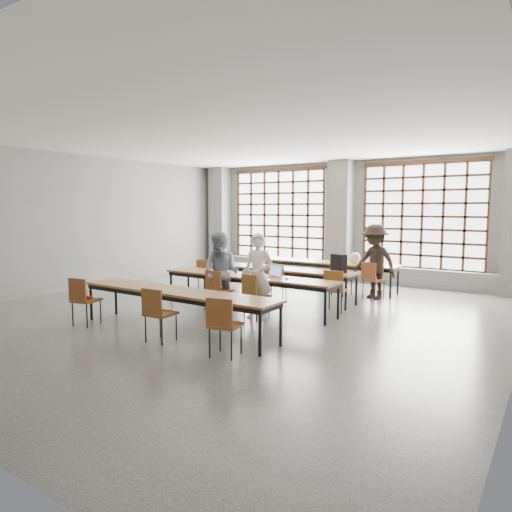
{
  "coord_description": "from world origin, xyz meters",
  "views": [
    {
      "loc": [
        5.38,
        -7.28,
        2.12
      ],
      "look_at": [
        0.23,
        0.4,
        1.15
      ],
      "focal_mm": 32.0,
      "sensor_mm": 36.0,
      "label": 1
    }
  ],
  "objects_px": {
    "student_back": "(375,262)",
    "chair_back_mid": "(340,274)",
    "chair_back_left": "(264,267)",
    "chair_mid_left": "(206,273)",
    "plastic_bag": "(355,258)",
    "red_pouch": "(86,298)",
    "student_female": "(221,273)",
    "desk_row_d": "(176,294)",
    "backpack": "(339,263)",
    "chair_near_mid": "(157,309)",
    "desk_row_b": "(275,270)",
    "chair_mid_centre": "(276,281)",
    "chair_back_right": "(372,277)",
    "desk_row_c": "(247,278)",
    "chair_near_right": "(223,321)",
    "green_box": "(248,272)",
    "chair_front_right": "(254,292)",
    "laptop_back": "(373,262)",
    "mouse": "(286,278)",
    "desk_row_a": "(322,264)",
    "laptop_front": "(273,274)",
    "chair_near_left": "(83,296)",
    "chair_mid_right": "(335,287)",
    "student_male": "(258,276)",
    "chair_front_left": "(217,287)"
  },
  "relations": [
    {
      "from": "chair_back_right",
      "to": "student_female",
      "type": "relative_size",
      "value": 0.54
    },
    {
      "from": "desk_row_c",
      "to": "chair_mid_left",
      "type": "bearing_deg",
      "value": 156.6
    },
    {
      "from": "chair_back_right",
      "to": "chair_near_mid",
      "type": "bearing_deg",
      "value": -107.0
    },
    {
      "from": "laptop_front",
      "to": "student_female",
      "type": "bearing_deg",
      "value": -144.89
    },
    {
      "from": "chair_back_mid",
      "to": "chair_mid_left",
      "type": "bearing_deg",
      "value": -147.47
    },
    {
      "from": "chair_front_right",
      "to": "laptop_back",
      "type": "distance_m",
      "value": 4.0
    },
    {
      "from": "chair_mid_right",
      "to": "chair_back_mid",
      "type": "bearing_deg",
      "value": 110.25
    },
    {
      "from": "chair_near_mid",
      "to": "mouse",
      "type": "xyz_separation_m",
      "value": [
        0.77,
        2.72,
        0.21
      ]
    },
    {
      "from": "desk_row_c",
      "to": "student_back",
      "type": "distance_m",
      "value": 3.2
    },
    {
      "from": "chair_back_left",
      "to": "chair_front_right",
      "type": "relative_size",
      "value": 1.0
    },
    {
      "from": "plastic_bag",
      "to": "red_pouch",
      "type": "bearing_deg",
      "value": -115.86
    },
    {
      "from": "desk_row_b",
      "to": "plastic_bag",
      "type": "height_order",
      "value": "plastic_bag"
    },
    {
      "from": "chair_mid_left",
      "to": "chair_near_left",
      "type": "height_order",
      "value": "same"
    },
    {
      "from": "student_male",
      "to": "mouse",
      "type": "bearing_deg",
      "value": 42.82
    },
    {
      "from": "desk_row_a",
      "to": "chair_front_left",
      "type": "height_order",
      "value": "chair_front_left"
    },
    {
      "from": "student_male",
      "to": "red_pouch",
      "type": "distance_m",
      "value": 3.19
    },
    {
      "from": "chair_back_mid",
      "to": "chair_near_right",
      "type": "height_order",
      "value": "same"
    },
    {
      "from": "chair_near_right",
      "to": "laptop_front",
      "type": "height_order",
      "value": "laptop_front"
    },
    {
      "from": "chair_near_mid",
      "to": "laptop_back",
      "type": "bearing_deg",
      "value": 77.07
    },
    {
      "from": "student_back",
      "to": "chair_near_left",
      "type": "bearing_deg",
      "value": -106.66
    },
    {
      "from": "chair_near_mid",
      "to": "chair_back_right",
      "type": "bearing_deg",
      "value": 73.0
    },
    {
      "from": "chair_back_right",
      "to": "chair_back_mid",
      "type": "bearing_deg",
      "value": -179.94
    },
    {
      "from": "red_pouch",
      "to": "backpack",
      "type": "bearing_deg",
      "value": 52.47
    },
    {
      "from": "plastic_bag",
      "to": "chair_near_right",
      "type": "bearing_deg",
      "value": -86.29
    },
    {
      "from": "mouse",
      "to": "desk_row_a",
      "type": "bearing_deg",
      "value": 103.29
    },
    {
      "from": "chair_back_left",
      "to": "chair_mid_left",
      "type": "distance_m",
      "value": 1.83
    },
    {
      "from": "desk_row_b",
      "to": "mouse",
      "type": "height_order",
      "value": "mouse"
    },
    {
      "from": "laptop_front",
      "to": "backpack",
      "type": "distance_m",
      "value": 1.59
    },
    {
      "from": "chair_front_right",
      "to": "plastic_bag",
      "type": "distance_m",
      "value": 3.87
    },
    {
      "from": "desk_row_c",
      "to": "red_pouch",
      "type": "relative_size",
      "value": 20.0
    },
    {
      "from": "desk_row_b",
      "to": "chair_near_mid",
      "type": "bearing_deg",
      "value": -85.02
    },
    {
      "from": "chair_near_right",
      "to": "green_box",
      "type": "relative_size",
      "value": 3.52
    },
    {
      "from": "desk_row_d",
      "to": "laptop_front",
      "type": "distance_m",
      "value": 2.3
    },
    {
      "from": "desk_row_a",
      "to": "laptop_back",
      "type": "bearing_deg",
      "value": 4.66
    },
    {
      "from": "chair_back_left",
      "to": "backpack",
      "type": "height_order",
      "value": "backpack"
    },
    {
      "from": "chair_mid_centre",
      "to": "student_male",
      "type": "xyz_separation_m",
      "value": [
        0.36,
        -1.26,
        0.29
      ]
    },
    {
      "from": "chair_back_left",
      "to": "chair_back_mid",
      "type": "bearing_deg",
      "value": 0.05
    },
    {
      "from": "plastic_bag",
      "to": "chair_mid_left",
      "type": "bearing_deg",
      "value": -139.73
    },
    {
      "from": "desk_row_c",
      "to": "laptop_back",
      "type": "xyz_separation_m",
      "value": [
        1.55,
        3.25,
        0.13
      ]
    },
    {
      "from": "student_back",
      "to": "chair_back_mid",
      "type": "bearing_deg",
      "value": -154.66
    },
    {
      "from": "desk_row_c",
      "to": "chair_back_right",
      "type": "distance_m",
      "value": 3.08
    },
    {
      "from": "student_male",
      "to": "chair_front_left",
      "type": "bearing_deg",
      "value": 177.06
    },
    {
      "from": "chair_near_mid",
      "to": "student_back",
      "type": "xyz_separation_m",
      "value": [
        1.63,
        5.38,
        0.34
      ]
    },
    {
      "from": "chair_back_mid",
      "to": "backpack",
      "type": "height_order",
      "value": "backpack"
    },
    {
      "from": "desk_row_b",
      "to": "desk_row_a",
      "type": "bearing_deg",
      "value": 77.53
    },
    {
      "from": "desk_row_d",
      "to": "backpack",
      "type": "height_order",
      "value": "backpack"
    },
    {
      "from": "desk_row_b",
      "to": "laptop_front",
      "type": "xyz_separation_m",
      "value": [
        0.75,
        -1.28,
        0.13
      ]
    },
    {
      "from": "chair_mid_right",
      "to": "mouse",
      "type": "bearing_deg",
      "value": -131.12
    },
    {
      "from": "student_female",
      "to": "plastic_bag",
      "type": "bearing_deg",
      "value": 56.66
    },
    {
      "from": "backpack",
      "to": "chair_mid_centre",
      "type": "bearing_deg",
      "value": -127.2
    }
  ]
}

